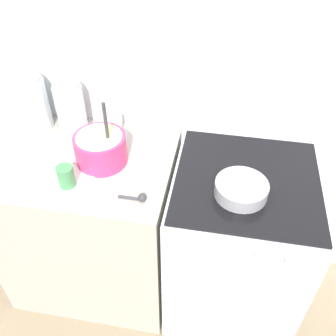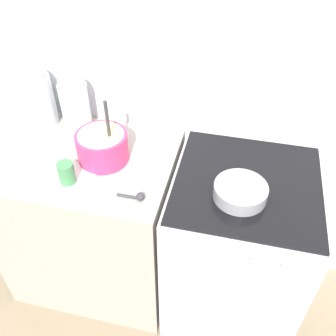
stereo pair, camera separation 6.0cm
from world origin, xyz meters
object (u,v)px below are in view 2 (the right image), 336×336
object	(u,v)px
mixing_bowl	(102,145)
storage_jar_middle	(76,108)
baking_pan	(240,191)
storage_jar_left	(37,102)
tin_can	(67,173)
stove	(235,247)

from	to	relation	value
mixing_bowl	storage_jar_middle	world-z (taller)	mixing_bowl
baking_pan	storage_jar_left	xyz separation A→B (m)	(-1.04, 0.31, 0.08)
storage_jar_left	tin_can	world-z (taller)	storage_jar_left
stove	storage_jar_left	size ratio (longest dim) A/B	3.34
stove	mixing_bowl	bearing A→B (deg)	179.32
storage_jar_middle	stove	bearing A→B (deg)	-13.79
baking_pan	storage_jar_left	world-z (taller)	storage_jar_left
storage_jar_left	storage_jar_middle	distance (m)	0.21
storage_jar_middle	storage_jar_left	bearing A→B (deg)	-180.00
storage_jar_left	tin_can	bearing A→B (deg)	-49.98
mixing_bowl	tin_can	bearing A→B (deg)	-116.62
stove	tin_can	xyz separation A→B (m)	(-0.74, -0.17, 0.51)
baking_pan	tin_can	world-z (taller)	tin_can
stove	storage_jar_middle	xyz separation A→B (m)	(-0.86, 0.21, 0.57)
storage_jar_left	tin_can	xyz separation A→B (m)	(0.32, -0.39, -0.07)
storage_jar_middle	tin_can	bearing A→B (deg)	-73.23
mixing_bowl	storage_jar_left	size ratio (longest dim) A/B	1.13
tin_can	storage_jar_left	bearing A→B (deg)	130.02
storage_jar_left	tin_can	distance (m)	0.51
mixing_bowl	storage_jar_left	bearing A→B (deg)	153.96
stove	storage_jar_left	bearing A→B (deg)	168.82
mixing_bowl	baking_pan	xyz separation A→B (m)	(0.62, -0.10, -0.04)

